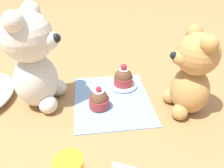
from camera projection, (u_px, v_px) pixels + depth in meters
ground_plane at (112, 100)px, 0.64m from camera, size 4.00×4.00×0.00m
knitted_placemat at (112, 99)px, 0.64m from camera, size 0.26×0.22×0.01m
teddy_bear_cream at (34, 60)px, 0.56m from camera, size 0.15×0.15×0.27m
teddy_bear_tan at (192, 74)px, 0.55m from camera, size 0.11×0.12×0.23m
cupcake_near_cream_bear at (99, 100)px, 0.60m from camera, size 0.06×0.06×0.06m
saucer_plate at (123, 85)px, 0.69m from camera, size 0.09×0.09×0.01m
cupcake_near_tan_bear at (123, 78)px, 0.68m from camera, size 0.06×0.06×0.07m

